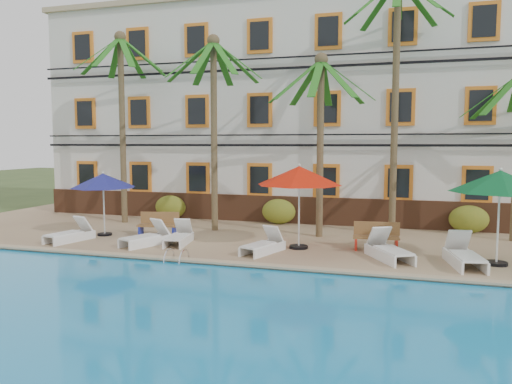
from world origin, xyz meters
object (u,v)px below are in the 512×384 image
(umbrella_green, at_px, (500,182))
(lounger_c, at_px, (179,236))
(lounger_b, at_px, (147,237))
(lounger_e, at_px, (388,250))
(umbrella_red, at_px, (299,176))
(lounger_a, at_px, (70,234))
(lounger_d, at_px, (263,245))
(palm_a, at_px, (122,102))
(pool_ladder, at_px, (177,261))
(palm_b, at_px, (214,106))
(bench_right, at_px, (376,236))
(palm_c, at_px, (321,119))
(bench_left, at_px, (158,224))
(umbrella_blue, at_px, (103,181))
(palm_d, at_px, (396,73))
(lounger_f, at_px, (464,255))

(umbrella_green, bearing_deg, lounger_c, 179.69)
(lounger_b, height_order, lounger_e, lounger_e)
(umbrella_red, relative_size, lounger_a, 1.48)
(lounger_a, relative_size, lounger_d, 1.02)
(palm_a, bearing_deg, pool_ladder, -47.81)
(palm_b, distance_m, bench_right, 8.19)
(palm_b, height_order, umbrella_red, palm_b)
(palm_c, height_order, lounger_a, palm_c)
(lounger_b, bearing_deg, bench_left, 104.13)
(lounger_b, height_order, lounger_d, lounger_b)
(palm_b, relative_size, palm_c, 1.14)
(lounger_e, xyz_separation_m, pool_ladder, (-6.11, -2.02, -0.31))
(umbrella_blue, distance_m, bench_right, 10.30)
(pool_ladder, bearing_deg, lounger_e, 18.28)
(lounger_d, height_order, pool_ladder, lounger_d)
(palm_b, distance_m, umbrella_blue, 5.19)
(umbrella_blue, xyz_separation_m, lounger_c, (3.49, -0.72, -1.82))
(palm_d, height_order, lounger_f, palm_d)
(lounger_c, relative_size, lounger_e, 0.90)
(palm_b, relative_size, lounger_d, 4.13)
(lounger_a, bearing_deg, bench_right, 8.91)
(lounger_b, distance_m, bench_left, 1.65)
(palm_c, bearing_deg, lounger_d, -110.27)
(palm_d, height_order, bench_left, palm_d)
(palm_d, distance_m, umbrella_red, 5.92)
(umbrella_green, relative_size, lounger_a, 1.47)
(lounger_a, bearing_deg, lounger_f, 0.86)
(palm_d, distance_m, bench_right, 6.49)
(lounger_e, distance_m, lounger_f, 2.13)
(palm_b, xyz_separation_m, lounger_d, (3.07, -3.50, -4.72))
(lounger_a, xyz_separation_m, lounger_d, (7.23, 0.17, -0.01))
(lounger_b, height_order, lounger_c, lounger_b)
(umbrella_blue, height_order, bench_left, umbrella_blue)
(lounger_b, bearing_deg, palm_c, 31.57)
(palm_c, bearing_deg, palm_d, 24.59)
(lounger_d, bearing_deg, umbrella_red, 47.54)
(umbrella_green, bearing_deg, umbrella_blue, 176.76)
(umbrella_green, distance_m, bench_left, 11.80)
(lounger_c, height_order, pool_ladder, lounger_c)
(umbrella_red, bearing_deg, lounger_d, -132.46)
(lounger_e, distance_m, bench_left, 8.64)
(umbrella_blue, xyz_separation_m, umbrella_green, (13.66, -0.77, 0.33))
(umbrella_green, bearing_deg, palm_c, 152.78)
(umbrella_red, bearing_deg, lounger_f, -11.16)
(palm_d, xyz_separation_m, umbrella_red, (-2.93, -3.54, -3.73))
(palm_c, bearing_deg, bench_left, -163.18)
(lounger_c, xyz_separation_m, bench_right, (6.68, 1.02, 0.19))
(palm_b, height_order, lounger_e, palm_b)
(lounger_e, height_order, bench_left, lounger_e)
(palm_c, height_order, lounger_c, palm_c)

